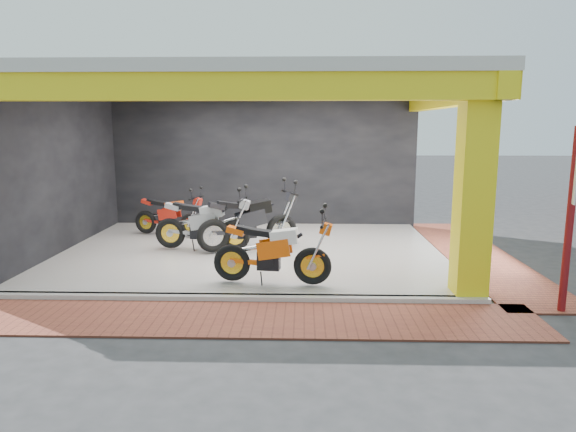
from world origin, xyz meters
The scene contains 16 objects.
ground centered at (0.00, 0.00, 0.00)m, with size 80.00×80.00×0.00m, color #2D2D30.
showroom_floor centered at (0.00, 2.00, 0.05)m, with size 8.00×6.00×0.10m, color silver.
showroom_ceiling centered at (0.00, 2.00, 3.60)m, with size 8.40×6.40×0.20m, color beige.
back_wall centered at (0.00, 5.10, 1.75)m, with size 8.20×0.20×3.50m, color black.
left_wall centered at (-4.10, 2.00, 1.75)m, with size 0.20×6.20×3.50m, color black.
corner_column centered at (3.75, -0.75, 1.75)m, with size 0.50×0.50×3.50m, color yellow.
header_beam_front centered at (0.00, -1.00, 3.30)m, with size 8.40×0.30×0.40m, color yellow.
header_beam_right centered at (4.00, 2.00, 3.30)m, with size 0.30×6.40×0.40m, color yellow.
floor_kerb centered at (0.00, -1.02, 0.05)m, with size 8.00×0.20×0.10m, color silver.
paver_front centered at (0.00, -1.80, 0.01)m, with size 9.00×1.40×0.03m, color brown.
paver_right centered at (4.80, 2.00, 0.01)m, with size 1.40×7.00×0.03m, color brown.
signpost centered at (4.94, -1.36, 1.50)m, with size 0.13×0.37×2.73m.
moto_hero centered at (1.26, -0.50, 0.75)m, with size 2.12×0.79×1.30m, color #EF580A, non-canonical shape.
moto_row_a centered at (-0.34, 1.84, 0.77)m, with size 2.20×0.82×1.35m, color #96989D, non-canonical shape.
moto_row_b centered at (0.63, 2.27, 0.82)m, with size 2.35×0.87×1.44m, color black, non-canonical shape.
moto_row_c centered at (-1.57, 3.19, 0.68)m, with size 1.90×0.70×1.16m, color red, non-canonical shape.
Camera 1 is at (1.10, -8.73, 2.73)m, focal length 32.00 mm.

